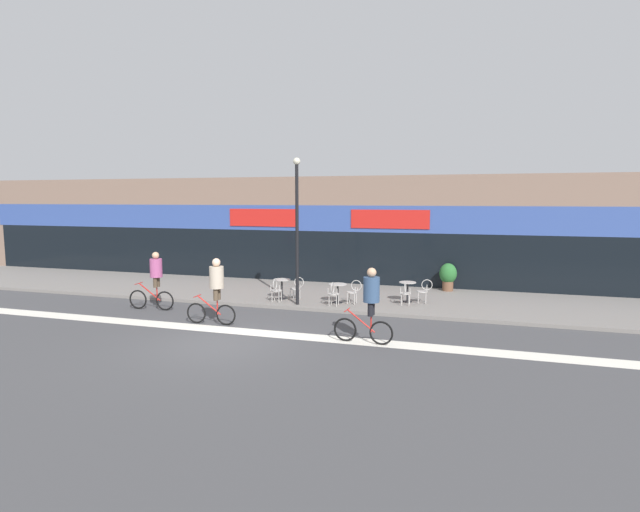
{
  "coord_description": "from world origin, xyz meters",
  "views": [
    {
      "loc": [
        6.61,
        -12.21,
        4.05
      ],
      "look_at": [
        0.64,
        7.24,
        1.69
      ],
      "focal_mm": 28.0,
      "sensor_mm": 36.0,
      "label": 1
    }
  ],
  "objects_px": {
    "planter_pot": "(448,275)",
    "lamp_post": "(297,221)",
    "bistro_table_1": "(338,289)",
    "cafe_chair_1_near": "(333,292)",
    "cafe_chair_0_side": "(297,287)",
    "cyclist_0": "(155,277)",
    "cafe_chair_2_near": "(405,292)",
    "cyclist_1": "(215,286)",
    "bistro_table_0": "(282,285)",
    "cafe_chair_1_side": "(354,290)",
    "cyclist_2": "(369,299)",
    "cafe_chair_2_side": "(424,289)",
    "bistro_table_2": "(408,288)",
    "cafe_chair_0_near": "(276,289)"
  },
  "relations": [
    {
      "from": "cafe_chair_2_near",
      "to": "cyclist_1",
      "type": "xyz_separation_m",
      "value": [
        -5.52,
        -4.14,
        0.63
      ]
    },
    {
      "from": "cafe_chair_2_near",
      "to": "bistro_table_2",
      "type": "bearing_deg",
      "value": -0.99
    },
    {
      "from": "cafe_chair_1_side",
      "to": "cafe_chair_2_side",
      "type": "relative_size",
      "value": 1.0
    },
    {
      "from": "lamp_post",
      "to": "cyclist_2",
      "type": "height_order",
      "value": "lamp_post"
    },
    {
      "from": "cafe_chair_2_side",
      "to": "cyclist_1",
      "type": "bearing_deg",
      "value": 33.36
    },
    {
      "from": "cafe_chair_1_near",
      "to": "cyclist_1",
      "type": "relative_size",
      "value": 0.42
    },
    {
      "from": "bistro_table_0",
      "to": "bistro_table_2",
      "type": "height_order",
      "value": "bistro_table_0"
    },
    {
      "from": "cyclist_2",
      "to": "cafe_chair_0_side",
      "type": "bearing_deg",
      "value": -46.84
    },
    {
      "from": "cafe_chair_0_side",
      "to": "cafe_chair_2_side",
      "type": "distance_m",
      "value": 4.86
    },
    {
      "from": "cafe_chair_0_side",
      "to": "cafe_chair_1_near",
      "type": "xyz_separation_m",
      "value": [
        1.65,
        -0.68,
        0.0
      ]
    },
    {
      "from": "cyclist_2",
      "to": "planter_pot",
      "type": "bearing_deg",
      "value": -98.23
    },
    {
      "from": "bistro_table_1",
      "to": "cafe_chair_2_near",
      "type": "relative_size",
      "value": 0.8
    },
    {
      "from": "cafe_chair_1_side",
      "to": "lamp_post",
      "type": "xyz_separation_m",
      "value": [
        -1.98,
        -0.74,
        2.58
      ]
    },
    {
      "from": "bistro_table_2",
      "to": "cafe_chair_1_side",
      "type": "relative_size",
      "value": 0.85
    },
    {
      "from": "bistro_table_1",
      "to": "cafe_chair_0_near",
      "type": "height_order",
      "value": "cafe_chair_0_near"
    },
    {
      "from": "cafe_chair_2_near",
      "to": "cyclist_1",
      "type": "bearing_deg",
      "value": 125.76
    },
    {
      "from": "bistro_table_1",
      "to": "bistro_table_0",
      "type": "bearing_deg",
      "value": 178.43
    },
    {
      "from": "cafe_chair_1_side",
      "to": "bistro_table_0",
      "type": "bearing_deg",
      "value": 1.05
    },
    {
      "from": "bistro_table_1",
      "to": "cyclist_1",
      "type": "bearing_deg",
      "value": -127.96
    },
    {
      "from": "bistro_table_0",
      "to": "planter_pot",
      "type": "relative_size",
      "value": 0.66
    },
    {
      "from": "bistro_table_0",
      "to": "cafe_chair_1_side",
      "type": "distance_m",
      "value": 2.91
    },
    {
      "from": "lamp_post",
      "to": "bistro_table_2",
      "type": "bearing_deg",
      "value": 23.1
    },
    {
      "from": "planter_pot",
      "to": "cafe_chair_0_near",
      "type": "bearing_deg",
      "value": -144.93
    },
    {
      "from": "bistro_table_1",
      "to": "cafe_chair_1_near",
      "type": "bearing_deg",
      "value": -90.08
    },
    {
      "from": "cafe_chair_0_near",
      "to": "cafe_chair_2_near",
      "type": "xyz_separation_m",
      "value": [
        4.78,
        0.84,
        0.0
      ]
    },
    {
      "from": "bistro_table_1",
      "to": "cyclist_2",
      "type": "xyz_separation_m",
      "value": [
        2.12,
        -4.52,
        0.63
      ]
    },
    {
      "from": "bistro_table_1",
      "to": "bistro_table_2",
      "type": "xyz_separation_m",
      "value": [
        2.5,
        0.9,
        0.03
      ]
    },
    {
      "from": "bistro_table_0",
      "to": "bistro_table_2",
      "type": "bearing_deg",
      "value": 9.96
    },
    {
      "from": "cafe_chair_2_side",
      "to": "cyclist_0",
      "type": "relative_size",
      "value": 0.42
    },
    {
      "from": "cafe_chair_1_side",
      "to": "cafe_chair_2_side",
      "type": "height_order",
      "value": "same"
    },
    {
      "from": "cyclist_2",
      "to": "cyclist_1",
      "type": "bearing_deg",
      "value": -3.65
    },
    {
      "from": "bistro_table_0",
      "to": "cafe_chair_0_side",
      "type": "xyz_separation_m",
      "value": [
        0.63,
        -0.01,
        -0.03
      ]
    },
    {
      "from": "cafe_chair_1_side",
      "to": "cafe_chair_2_side",
      "type": "bearing_deg",
      "value": -157.64
    },
    {
      "from": "cafe_chair_2_near",
      "to": "cafe_chair_1_near",
      "type": "bearing_deg",
      "value": 108.69
    },
    {
      "from": "bistro_table_2",
      "to": "planter_pot",
      "type": "height_order",
      "value": "planter_pot"
    },
    {
      "from": "bistro_table_2",
      "to": "cyclist_1",
      "type": "relative_size",
      "value": 0.36
    },
    {
      "from": "cafe_chair_1_side",
      "to": "cyclist_0",
      "type": "relative_size",
      "value": 0.42
    },
    {
      "from": "bistro_table_1",
      "to": "cyclist_0",
      "type": "distance_m",
      "value": 6.72
    },
    {
      "from": "bistro_table_1",
      "to": "lamp_post",
      "type": "relative_size",
      "value": 0.13
    },
    {
      "from": "cafe_chair_1_near",
      "to": "bistro_table_1",
      "type": "bearing_deg",
      "value": 0.6
    },
    {
      "from": "cyclist_1",
      "to": "cafe_chair_1_near",
      "type": "bearing_deg",
      "value": -135.75
    },
    {
      "from": "cafe_chair_0_side",
      "to": "planter_pot",
      "type": "xyz_separation_m",
      "value": [
        5.51,
        3.69,
        0.14
      ]
    },
    {
      "from": "cafe_chair_2_side",
      "to": "cyclist_2",
      "type": "distance_m",
      "value": 5.56
    },
    {
      "from": "cafe_chair_0_side",
      "to": "lamp_post",
      "type": "relative_size",
      "value": 0.17
    },
    {
      "from": "cafe_chair_2_side",
      "to": "cyclist_1",
      "type": "distance_m",
      "value": 7.81
    },
    {
      "from": "bistro_table_2",
      "to": "cyclist_2",
      "type": "xyz_separation_m",
      "value": [
        -0.38,
        -5.43,
        0.6
      ]
    },
    {
      "from": "cafe_chair_1_near",
      "to": "cafe_chair_0_near",
      "type": "bearing_deg",
      "value": 89.1
    },
    {
      "from": "bistro_table_1",
      "to": "cafe_chair_2_side",
      "type": "xyz_separation_m",
      "value": [
        3.13,
        0.91,
        0.0
      ]
    },
    {
      "from": "planter_pot",
      "to": "lamp_post",
      "type": "height_order",
      "value": "lamp_post"
    },
    {
      "from": "bistro_table_1",
      "to": "cafe_chair_0_side",
      "type": "height_order",
      "value": "cafe_chair_0_side"
    }
  ]
}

